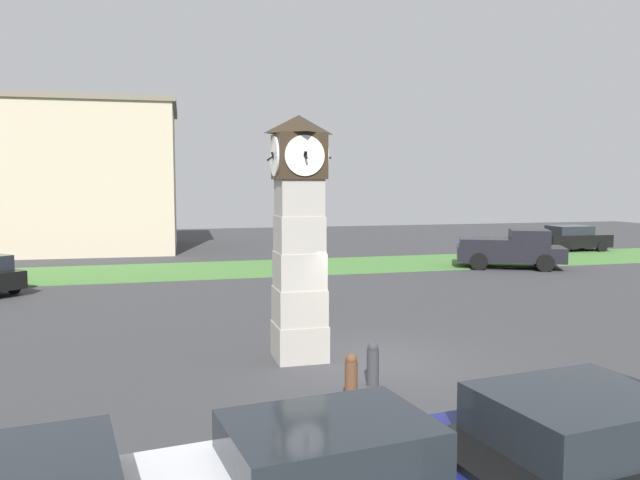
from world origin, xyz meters
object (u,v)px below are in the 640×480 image
Objects in this scene: car_near_tower at (347,478)px; car_silver_hatch at (572,238)px; bollard_near_tower at (373,363)px; bollard_mid_row at (351,381)px; pickup_truck at (510,249)px; clock_tower at (299,240)px; car_by_building at (591,455)px.

car_near_tower is 1.03× the size of car_silver_hatch.
bollard_near_tower is 0.88× the size of bollard_mid_row.
pickup_truck is at bearing 53.98° from car_near_tower.
bollard_near_tower is at bearing -66.17° from clock_tower.
pickup_truck is at bearing 50.47° from bollard_mid_row.
clock_tower reaches higher than car_silver_hatch.
car_near_tower is at bearing -130.95° from car_silver_hatch.
car_silver_hatch reaches higher than car_near_tower.
car_by_building is 1.01× the size of car_silver_hatch.
clock_tower is at bearing -136.63° from pickup_truck.
bollard_mid_row is 0.24× the size of car_near_tower.
car_near_tower is 0.79× the size of pickup_truck.
car_near_tower is 2.93m from car_by_building.
bollard_near_tower is 0.21× the size of car_silver_hatch.
car_near_tower is at bearing -112.85° from bollard_near_tower.
car_near_tower is at bearing -99.03° from clock_tower.
bollard_near_tower is at bearing 67.15° from car_near_tower.
clock_tower is at bearing -139.03° from car_silver_hatch.
clock_tower is 7.62m from car_near_tower.
car_near_tower is at bearing -126.02° from pickup_truck.
pickup_truck is at bearing 60.30° from car_by_building.
car_near_tower is (-1.32, -3.94, 0.23)m from bollard_mid_row.
bollard_mid_row is at bearing -126.07° from bollard_near_tower.
clock_tower reaches higher than car_near_tower.
car_by_building is at bearing -81.78° from bollard_near_tower.
bollard_mid_row is at bearing 71.46° from car_near_tower.
bollard_mid_row reaches higher than bollard_near_tower.
car_by_building is (1.58, -4.27, 0.30)m from bollard_mid_row.
bollard_near_tower is at bearing -129.78° from pickup_truck.
clock_tower reaches higher than car_by_building.
bollard_mid_row is 0.24× the size of car_silver_hatch.
car_near_tower is at bearing 173.61° from car_by_building.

